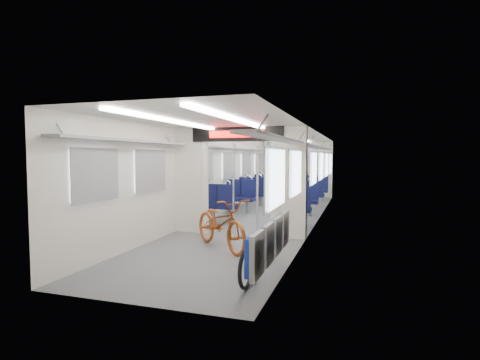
{
  "coord_description": "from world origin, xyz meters",
  "views": [
    {
      "loc": [
        2.44,
        -9.59,
        1.68
      ],
      "look_at": [
        -0.04,
        -1.76,
        1.17
      ],
      "focal_mm": 28.0,
      "sensor_mm": 36.0,
      "label": 1
    }
  ],
  "objects_px": {
    "bike_hoop_a": "(246,271)",
    "bicycle": "(221,223)",
    "seat_bay_far_right": "(313,189)",
    "stanchion_near_right": "(257,181)",
    "bike_hoop_c": "(270,248)",
    "seat_bay_near_left": "(230,197)",
    "flip_bench": "(271,240)",
    "stanchion_far_right": "(285,174)",
    "stanchion_far_left": "(266,173)",
    "seat_bay_far_left": "(260,188)",
    "seat_bay_near_right": "(298,200)",
    "stanchion_near_left": "(233,179)",
    "bike_hoop_b": "(252,263)"
  },
  "relations": [
    {
      "from": "flip_bench",
      "to": "bicycle",
      "type": "bearing_deg",
      "value": 130.3
    },
    {
      "from": "seat_bay_near_right",
      "to": "stanchion_far_right",
      "type": "bearing_deg",
      "value": 112.28
    },
    {
      "from": "bike_hoop_c",
      "to": "stanchion_near_right",
      "type": "bearing_deg",
      "value": 110.11
    },
    {
      "from": "flip_bench",
      "to": "seat_bay_far_left",
      "type": "distance_m",
      "value": 8.54
    },
    {
      "from": "bike_hoop_c",
      "to": "stanchion_far_left",
      "type": "height_order",
      "value": "stanchion_far_left"
    },
    {
      "from": "bike_hoop_b",
      "to": "bike_hoop_c",
      "type": "relative_size",
      "value": 1.06
    },
    {
      "from": "bicycle",
      "to": "stanchion_far_right",
      "type": "distance_m",
      "value": 5.09
    },
    {
      "from": "flip_bench",
      "to": "bike_hoop_a",
      "type": "height_order",
      "value": "flip_bench"
    },
    {
      "from": "bike_hoop_c",
      "to": "seat_bay_near_left",
      "type": "xyz_separation_m",
      "value": [
        -2.03,
        3.95,
        0.35
      ]
    },
    {
      "from": "flip_bench",
      "to": "seat_bay_near_left",
      "type": "height_order",
      "value": "seat_bay_near_left"
    },
    {
      "from": "bike_hoop_c",
      "to": "stanchion_far_left",
      "type": "xyz_separation_m",
      "value": [
        -1.45,
        5.77,
        0.95
      ]
    },
    {
      "from": "bike_hoop_b",
      "to": "seat_bay_far_right",
      "type": "bearing_deg",
      "value": 90.84
    },
    {
      "from": "bike_hoop_a",
      "to": "stanchion_far_right",
      "type": "distance_m",
      "value": 7.0
    },
    {
      "from": "bike_hoop_b",
      "to": "stanchion_near_left",
      "type": "height_order",
      "value": "stanchion_near_left"
    },
    {
      "from": "bike_hoop_a",
      "to": "seat_bay_near_left",
      "type": "distance_m",
      "value": 5.72
    },
    {
      "from": "bike_hoop_c",
      "to": "stanchion_near_left",
      "type": "height_order",
      "value": "stanchion_near_left"
    },
    {
      "from": "flip_bench",
      "to": "stanchion_far_right",
      "type": "bearing_deg",
      "value": 99.1
    },
    {
      "from": "bicycle",
      "to": "seat_bay_far_right",
      "type": "bearing_deg",
      "value": 35.29
    },
    {
      "from": "bike_hoop_b",
      "to": "bike_hoop_c",
      "type": "xyz_separation_m",
      "value": [
        0.04,
        0.94,
        -0.01
      ]
    },
    {
      "from": "stanchion_far_right",
      "to": "stanchion_near_left",
      "type": "bearing_deg",
      "value": -101.21
    },
    {
      "from": "bike_hoop_b",
      "to": "seat_bay_far_right",
      "type": "distance_m",
      "value": 8.42
    },
    {
      "from": "seat_bay_far_left",
      "to": "seat_bay_near_right",
      "type": "bearing_deg",
      "value": -59.84
    },
    {
      "from": "bike_hoop_c",
      "to": "stanchion_far_left",
      "type": "distance_m",
      "value": 6.03
    },
    {
      "from": "seat_bay_far_left",
      "to": "bicycle",
      "type": "bearing_deg",
      "value": -81.44
    },
    {
      "from": "seat_bay_far_right",
      "to": "stanchion_near_right",
      "type": "distance_m",
      "value": 5.45
    },
    {
      "from": "stanchion_far_left",
      "to": "stanchion_far_right",
      "type": "distance_m",
      "value": 0.71
    },
    {
      "from": "bike_hoop_a",
      "to": "bicycle",
      "type": "bearing_deg",
      "value": 119.11
    },
    {
      "from": "stanchion_near_left",
      "to": "stanchion_far_left",
      "type": "relative_size",
      "value": 1.0
    },
    {
      "from": "bicycle",
      "to": "stanchion_far_left",
      "type": "bearing_deg",
      "value": 46.92
    },
    {
      "from": "stanchion_far_right",
      "to": "stanchion_far_left",
      "type": "bearing_deg",
      "value": 158.33
    },
    {
      "from": "stanchion_near_right",
      "to": "stanchion_far_left",
      "type": "height_order",
      "value": "same"
    },
    {
      "from": "seat_bay_near_left",
      "to": "stanchion_near_left",
      "type": "relative_size",
      "value": 0.9
    },
    {
      "from": "bike_hoop_c",
      "to": "stanchion_near_left",
      "type": "xyz_separation_m",
      "value": [
        -1.42,
        2.37,
        0.95
      ]
    },
    {
      "from": "stanchion_near_left",
      "to": "stanchion_near_right",
      "type": "xyz_separation_m",
      "value": [
        0.65,
        -0.28,
        0.0
      ]
    },
    {
      "from": "bike_hoop_a",
      "to": "stanchion_near_right",
      "type": "relative_size",
      "value": 0.23
    },
    {
      "from": "flip_bench",
      "to": "bike_hoop_c",
      "type": "distance_m",
      "value": 1.13
    },
    {
      "from": "bike_hoop_c",
      "to": "stanchion_near_right",
      "type": "xyz_separation_m",
      "value": [
        -0.77,
        2.09,
        0.95
      ]
    },
    {
      "from": "seat_bay_near_right",
      "to": "bike_hoop_c",
      "type": "bearing_deg",
      "value": -87.64
    },
    {
      "from": "flip_bench",
      "to": "stanchion_far_right",
      "type": "distance_m",
      "value": 6.66
    },
    {
      "from": "seat_bay_near_left",
      "to": "seat_bay_far_right",
      "type": "relative_size",
      "value": 1.01
    },
    {
      "from": "bicycle",
      "to": "seat_bay_far_left",
      "type": "height_order",
      "value": "seat_bay_far_left"
    },
    {
      "from": "bicycle",
      "to": "stanchion_far_left",
      "type": "relative_size",
      "value": 0.78
    },
    {
      "from": "seat_bay_far_right",
      "to": "stanchion_far_left",
      "type": "distance_m",
      "value": 2.21
    },
    {
      "from": "flip_bench",
      "to": "seat_bay_far_right",
      "type": "height_order",
      "value": "seat_bay_far_right"
    },
    {
      "from": "stanchion_far_left",
      "to": "seat_bay_far_right",
      "type": "bearing_deg",
      "value": 52.74
    },
    {
      "from": "bicycle",
      "to": "stanchion_near_left",
      "type": "bearing_deg",
      "value": 54.01
    },
    {
      "from": "bicycle",
      "to": "bike_hoop_c",
      "type": "bearing_deg",
      "value": -72.44
    },
    {
      "from": "seat_bay_far_right",
      "to": "flip_bench",
      "type": "bearing_deg",
      "value": -87.18
    },
    {
      "from": "bike_hoop_b",
      "to": "stanchion_near_left",
      "type": "bearing_deg",
      "value": 112.55
    },
    {
      "from": "seat_bay_near_right",
      "to": "seat_bay_far_left",
      "type": "height_order",
      "value": "seat_bay_far_left"
    }
  ]
}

